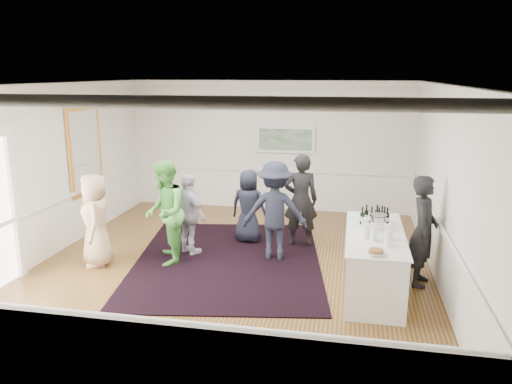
% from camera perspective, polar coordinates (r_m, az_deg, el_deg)
% --- Properties ---
extents(floor, '(8.00, 8.00, 0.00)m').
position_cam_1_polar(floor, '(9.04, -2.74, -8.45)').
color(floor, brown).
rests_on(floor, ground).
extents(ceiling, '(7.00, 8.00, 0.02)m').
position_cam_1_polar(ceiling, '(8.39, -2.99, 12.26)').
color(ceiling, white).
rests_on(ceiling, wall_back).
extents(wall_left, '(0.02, 8.00, 3.20)m').
position_cam_1_polar(wall_left, '(10.00, -22.75, 2.20)').
color(wall_left, white).
rests_on(wall_left, floor).
extents(wall_right, '(0.02, 8.00, 3.20)m').
position_cam_1_polar(wall_right, '(8.46, 20.82, 0.47)').
color(wall_right, white).
rests_on(wall_right, floor).
extents(wall_back, '(7.00, 0.02, 3.20)m').
position_cam_1_polar(wall_back, '(12.44, 1.57, 5.29)').
color(wall_back, white).
rests_on(wall_back, floor).
extents(wall_front, '(7.00, 0.02, 3.20)m').
position_cam_1_polar(wall_front, '(4.94, -14.12, -8.06)').
color(wall_front, white).
rests_on(wall_front, floor).
extents(wainscoting, '(7.00, 8.00, 1.00)m').
position_cam_1_polar(wainscoting, '(8.87, -2.77, -5.45)').
color(wainscoting, white).
rests_on(wainscoting, floor).
extents(mirror, '(0.05, 1.25, 1.85)m').
position_cam_1_polar(mirror, '(11.03, -18.93, 4.55)').
color(mirror, '#F4A547').
rests_on(mirror, wall_left).
extents(landscape_painting, '(1.44, 0.06, 0.66)m').
position_cam_1_polar(landscape_painting, '(12.30, 3.38, 6.02)').
color(landscape_painting, white).
rests_on(landscape_painting, wall_back).
extents(area_rug, '(3.98, 4.85, 0.02)m').
position_cam_1_polar(area_rug, '(9.30, -3.21, -7.76)').
color(area_rug, black).
rests_on(area_rug, floor).
extents(serving_table, '(0.89, 2.36, 0.95)m').
position_cam_1_polar(serving_table, '(8.15, 13.30, -7.72)').
color(serving_table, white).
rests_on(serving_table, floor).
extents(bartender, '(0.56, 0.74, 1.81)m').
position_cam_1_polar(bartender, '(8.46, 18.57, -4.24)').
color(bartender, black).
rests_on(bartender, floor).
extents(guest_tan, '(0.84, 0.97, 1.67)m').
position_cam_1_polar(guest_tan, '(9.29, -17.86, -3.07)').
color(guest_tan, tan).
rests_on(guest_tan, floor).
extents(guest_green, '(0.97, 1.10, 1.89)m').
position_cam_1_polar(guest_green, '(9.06, -10.39, -2.30)').
color(guest_green, '#54B247').
rests_on(guest_green, floor).
extents(guest_lilac, '(0.97, 0.83, 1.56)m').
position_cam_1_polar(guest_lilac, '(9.47, -7.63, -2.57)').
color(guest_lilac, '#B6B0C5').
rests_on(guest_lilac, floor).
extents(guest_dark_a, '(1.24, 0.78, 1.83)m').
position_cam_1_polar(guest_dark_a, '(9.13, 2.18, -2.16)').
color(guest_dark_a, black).
rests_on(guest_dark_a, floor).
extents(guest_dark_b, '(0.75, 0.56, 1.86)m').
position_cam_1_polar(guest_dark_b, '(9.87, 5.13, -0.92)').
color(guest_dark_b, black).
rests_on(guest_dark_b, floor).
extents(guest_navy, '(0.78, 0.56, 1.49)m').
position_cam_1_polar(guest_navy, '(10.09, -0.85, -1.61)').
color(guest_navy, black).
rests_on(guest_navy, floor).
extents(wine_bottles, '(0.47, 0.26, 0.31)m').
position_cam_1_polar(wine_bottles, '(8.43, 13.57, -2.51)').
color(wine_bottles, black).
rests_on(wine_bottles, serving_table).
extents(juice_pitchers, '(0.45, 0.69, 0.24)m').
position_cam_1_polar(juice_pitchers, '(7.66, 13.57, -4.40)').
color(juice_pitchers, '#8EC145').
rests_on(juice_pitchers, serving_table).
extents(ice_bucket, '(0.26, 0.26, 0.25)m').
position_cam_1_polar(ice_bucket, '(8.15, 13.80, -3.36)').
color(ice_bucket, silver).
rests_on(ice_bucket, serving_table).
extents(nut_bowl, '(0.24, 0.24, 0.07)m').
position_cam_1_polar(nut_bowl, '(7.05, 13.59, -6.71)').
color(nut_bowl, white).
rests_on(nut_bowl, serving_table).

